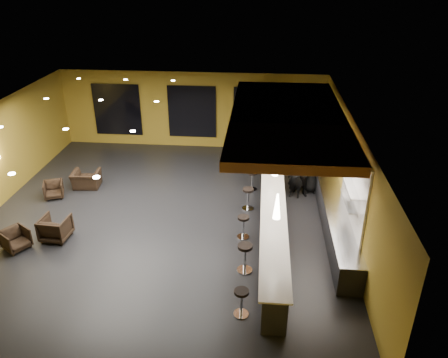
# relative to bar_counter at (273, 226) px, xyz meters

# --- Properties ---
(floor) EXTENTS (12.00, 13.00, 0.10)m
(floor) POSITION_rel_bar_counter_xyz_m (-3.65, 1.00, -0.55)
(floor) COLOR black
(floor) RESTS_ON ground
(ceiling) EXTENTS (12.00, 13.00, 0.10)m
(ceiling) POSITION_rel_bar_counter_xyz_m (-3.65, 1.00, 3.05)
(ceiling) COLOR black
(wall_back) EXTENTS (12.00, 0.10, 3.50)m
(wall_back) POSITION_rel_bar_counter_xyz_m (-3.65, 7.55, 1.25)
(wall_back) COLOR olive
(wall_back) RESTS_ON floor
(wall_front) EXTENTS (12.00, 0.10, 3.50)m
(wall_front) POSITION_rel_bar_counter_xyz_m (-3.65, -5.55, 1.25)
(wall_front) COLOR olive
(wall_front) RESTS_ON floor
(wall_right) EXTENTS (0.10, 13.00, 3.50)m
(wall_right) POSITION_rel_bar_counter_xyz_m (2.40, 1.00, 1.25)
(wall_right) COLOR olive
(wall_right) RESTS_ON floor
(wood_soffit) EXTENTS (3.60, 8.00, 0.28)m
(wood_soffit) POSITION_rel_bar_counter_xyz_m (0.35, 2.00, 2.86)
(wood_soffit) COLOR #97562C
(wood_soffit) RESTS_ON ceiling
(window_left) EXTENTS (2.20, 0.06, 2.40)m
(window_left) POSITION_rel_bar_counter_xyz_m (-7.15, 7.44, 1.20)
(window_left) COLOR black
(window_left) RESTS_ON wall_back
(window_center) EXTENTS (2.20, 0.06, 2.40)m
(window_center) POSITION_rel_bar_counter_xyz_m (-3.65, 7.44, 1.20)
(window_center) COLOR black
(window_center) RESTS_ON wall_back
(window_right) EXTENTS (2.20, 0.06, 2.40)m
(window_right) POSITION_rel_bar_counter_xyz_m (-0.65, 7.44, 1.20)
(window_right) COLOR black
(window_right) RESTS_ON wall_back
(tile_backsplash) EXTENTS (0.06, 3.20, 2.40)m
(tile_backsplash) POSITION_rel_bar_counter_xyz_m (2.31, 0.00, 1.50)
(tile_backsplash) COLOR white
(tile_backsplash) RESTS_ON wall_right
(bar_counter) EXTENTS (0.60, 8.00, 1.00)m
(bar_counter) POSITION_rel_bar_counter_xyz_m (0.00, 0.00, 0.00)
(bar_counter) COLOR black
(bar_counter) RESTS_ON floor
(bar_top) EXTENTS (0.78, 8.10, 0.05)m
(bar_top) POSITION_rel_bar_counter_xyz_m (0.00, 0.00, 0.52)
(bar_top) COLOR silver
(bar_top) RESTS_ON bar_counter
(prep_counter) EXTENTS (0.70, 6.00, 0.86)m
(prep_counter) POSITION_rel_bar_counter_xyz_m (2.00, 0.50, -0.07)
(prep_counter) COLOR black
(prep_counter) RESTS_ON floor
(prep_top) EXTENTS (0.72, 6.00, 0.03)m
(prep_top) POSITION_rel_bar_counter_xyz_m (2.00, 0.50, 0.39)
(prep_top) COLOR silver
(prep_top) RESTS_ON prep_counter
(wall_shelf_lower) EXTENTS (0.30, 1.50, 0.03)m
(wall_shelf_lower) POSITION_rel_bar_counter_xyz_m (2.17, -0.20, 1.10)
(wall_shelf_lower) COLOR silver
(wall_shelf_lower) RESTS_ON wall_right
(wall_shelf_upper) EXTENTS (0.30, 1.50, 0.03)m
(wall_shelf_upper) POSITION_rel_bar_counter_xyz_m (2.17, -0.20, 1.55)
(wall_shelf_upper) COLOR silver
(wall_shelf_upper) RESTS_ON wall_right
(column) EXTENTS (0.60, 0.60, 3.50)m
(column) POSITION_rel_bar_counter_xyz_m (0.00, 4.60, 1.25)
(column) COLOR olive
(column) RESTS_ON floor
(pendant_0) EXTENTS (0.20, 0.20, 0.70)m
(pendant_0) POSITION_rel_bar_counter_xyz_m (0.00, -2.00, 1.85)
(pendant_0) COLOR white
(pendant_0) RESTS_ON wood_soffit
(pendant_1) EXTENTS (0.20, 0.20, 0.70)m
(pendant_1) POSITION_rel_bar_counter_xyz_m (0.00, 0.50, 1.85)
(pendant_1) COLOR white
(pendant_1) RESTS_ON wood_soffit
(pendant_2) EXTENTS (0.20, 0.20, 0.70)m
(pendant_2) POSITION_rel_bar_counter_xyz_m (0.00, 3.00, 1.85)
(pendant_2) COLOR white
(pendant_2) RESTS_ON wood_soffit
(staff_a) EXTENTS (0.65, 0.51, 1.58)m
(staff_a) POSITION_rel_bar_counter_xyz_m (0.86, 2.87, 0.29)
(staff_a) COLOR black
(staff_a) RESTS_ON floor
(staff_b) EXTENTS (1.05, 0.94, 1.77)m
(staff_b) POSITION_rel_bar_counter_xyz_m (1.09, 3.00, 0.39)
(staff_b) COLOR black
(staff_b) RESTS_ON floor
(staff_c) EXTENTS (0.89, 0.58, 1.83)m
(staff_c) POSITION_rel_bar_counter_xyz_m (1.48, 3.36, 0.41)
(staff_c) COLOR black
(staff_c) RESTS_ON floor
(armchair_a) EXTENTS (0.98, 0.98, 0.65)m
(armchair_a) POSITION_rel_bar_counter_xyz_m (-7.74, -1.18, -0.17)
(armchair_a) COLOR black
(armchair_a) RESTS_ON floor
(armchair_b) EXTENTS (0.88, 0.90, 0.77)m
(armchair_b) POSITION_rel_bar_counter_xyz_m (-6.76, -0.56, -0.11)
(armchair_b) COLOR black
(armchair_b) RESTS_ON floor
(armchair_c) EXTENTS (0.88, 0.89, 0.62)m
(armchair_c) POSITION_rel_bar_counter_xyz_m (-8.01, 2.05, -0.19)
(armchair_c) COLOR black
(armchair_c) RESTS_ON floor
(armchair_d) EXTENTS (1.08, 0.96, 0.66)m
(armchair_d) POSITION_rel_bar_counter_xyz_m (-7.11, 2.94, -0.17)
(armchair_d) COLOR black
(armchair_d) RESTS_ON floor
(bar_stool_0) EXTENTS (0.38, 0.38, 0.75)m
(bar_stool_0) POSITION_rel_bar_counter_xyz_m (-0.79, -3.37, -0.02)
(bar_stool_0) COLOR silver
(bar_stool_0) RESTS_ON floor
(bar_stool_1) EXTENTS (0.44, 0.44, 0.86)m
(bar_stool_1) POSITION_rel_bar_counter_xyz_m (-0.78, -1.64, 0.05)
(bar_stool_1) COLOR silver
(bar_stool_1) RESTS_ON floor
(bar_stool_2) EXTENTS (0.39, 0.39, 0.77)m
(bar_stool_2) POSITION_rel_bar_counter_xyz_m (-0.91, 0.02, -0.01)
(bar_stool_2) COLOR silver
(bar_stool_2) RESTS_ON floor
(bar_stool_3) EXTENTS (0.41, 0.41, 0.80)m
(bar_stool_3) POSITION_rel_bar_counter_xyz_m (-0.83, 1.82, 0.01)
(bar_stool_3) COLOR silver
(bar_stool_3) RESTS_ON floor
(bar_stool_4) EXTENTS (0.38, 0.38, 0.75)m
(bar_stool_4) POSITION_rel_bar_counter_xyz_m (-0.73, 3.29, -0.02)
(bar_stool_4) COLOR silver
(bar_stool_4) RESTS_ON floor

